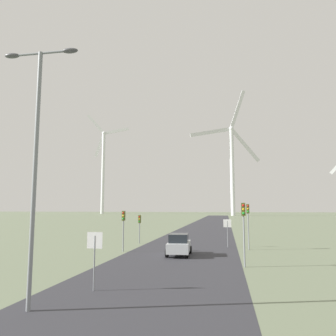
{
  "coord_description": "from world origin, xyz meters",
  "views": [
    {
      "loc": [
        3.95,
        -4.89,
        4.05
      ],
      "look_at": [
        0.0,
        17.63,
        6.83
      ],
      "focal_mm": 35.0,
      "sensor_mm": 36.0,
      "label": 1
    }
  ],
  "objects_px": {
    "streetlamp": "(36,144)",
    "stop_sign_near": "(95,249)",
    "wind_turbine_left": "(232,160)",
    "car_approaching": "(179,245)",
    "stop_sign_far": "(227,228)",
    "traffic_light_post_mid_left": "(140,223)",
    "traffic_light_post_mid_right": "(248,216)",
    "traffic_light_post_near_left": "(123,222)",
    "wind_turbine_far_left": "(103,165)",
    "traffic_light_post_near_right": "(244,220)"
  },
  "relations": [
    {
      "from": "traffic_light_post_near_left",
      "to": "car_approaching",
      "type": "bearing_deg",
      "value": -14.94
    },
    {
      "from": "traffic_light_post_near_left",
      "to": "wind_turbine_far_left",
      "type": "xyz_separation_m",
      "value": [
        -71.64,
        178.71,
        29.7
      ]
    },
    {
      "from": "stop_sign_far",
      "to": "traffic_light_post_near_right",
      "type": "relative_size",
      "value": 0.65
    },
    {
      "from": "traffic_light_post_near_left",
      "to": "wind_turbine_far_left",
      "type": "bearing_deg",
      "value": 111.84
    },
    {
      "from": "traffic_light_post_mid_right",
      "to": "car_approaching",
      "type": "distance_m",
      "value": 8.21
    },
    {
      "from": "traffic_light_post_near_left",
      "to": "traffic_light_post_mid_right",
      "type": "relative_size",
      "value": 0.85
    },
    {
      "from": "wind_turbine_left",
      "to": "traffic_light_post_mid_left",
      "type": "bearing_deg",
      "value": -95.71
    },
    {
      "from": "stop_sign_far",
      "to": "traffic_light_post_mid_left",
      "type": "xyz_separation_m",
      "value": [
        -9.92,
        1.99,
        0.36
      ]
    },
    {
      "from": "streetlamp",
      "to": "stop_sign_near",
      "type": "bearing_deg",
      "value": 69.7
    },
    {
      "from": "stop_sign_near",
      "to": "wind_turbine_far_left",
      "type": "height_order",
      "value": "wind_turbine_far_left"
    },
    {
      "from": "traffic_light_post_near_right",
      "to": "wind_turbine_left",
      "type": "relative_size",
      "value": 0.07
    },
    {
      "from": "traffic_light_post_mid_right",
      "to": "stop_sign_far",
      "type": "bearing_deg",
      "value": 140.29
    },
    {
      "from": "wind_turbine_far_left",
      "to": "traffic_light_post_near_right",
      "type": "bearing_deg",
      "value": -66.0
    },
    {
      "from": "wind_turbine_far_left",
      "to": "stop_sign_near",
      "type": "bearing_deg",
      "value": -68.83
    },
    {
      "from": "stop_sign_far",
      "to": "traffic_light_post_mid_left",
      "type": "height_order",
      "value": "traffic_light_post_mid_left"
    },
    {
      "from": "wind_turbine_far_left",
      "to": "wind_turbine_left",
      "type": "bearing_deg",
      "value": -23.27
    },
    {
      "from": "streetlamp",
      "to": "traffic_light_post_mid_left",
      "type": "relative_size",
      "value": 3.37
    },
    {
      "from": "streetlamp",
      "to": "stop_sign_near",
      "type": "xyz_separation_m",
      "value": [
        1.28,
        3.47,
        -4.73
      ]
    },
    {
      "from": "streetlamp",
      "to": "traffic_light_post_near_left",
      "type": "relative_size",
      "value": 2.88
    },
    {
      "from": "stop_sign_near",
      "to": "traffic_light_post_near_right",
      "type": "height_order",
      "value": "traffic_light_post_near_right"
    },
    {
      "from": "traffic_light_post_near_left",
      "to": "wind_turbine_left",
      "type": "height_order",
      "value": "wind_turbine_left"
    },
    {
      "from": "streetlamp",
      "to": "stop_sign_near",
      "type": "height_order",
      "value": "streetlamp"
    },
    {
      "from": "traffic_light_post_near_right",
      "to": "wind_turbine_far_left",
      "type": "distance_m",
      "value": 204.41
    },
    {
      "from": "stop_sign_far",
      "to": "car_approaching",
      "type": "distance_m",
      "value": 7.87
    },
    {
      "from": "traffic_light_post_near_left",
      "to": "traffic_light_post_near_right",
      "type": "relative_size",
      "value": 0.86
    },
    {
      "from": "wind_turbine_left",
      "to": "car_approaching",
      "type": "bearing_deg",
      "value": -93.08
    },
    {
      "from": "stop_sign_far",
      "to": "traffic_light_post_mid_left",
      "type": "relative_size",
      "value": 0.89
    },
    {
      "from": "stop_sign_near",
      "to": "wind_turbine_left",
      "type": "bearing_deg",
      "value": 86.27
    },
    {
      "from": "traffic_light_post_near_left",
      "to": "wind_turbine_far_left",
      "type": "distance_m",
      "value": 194.81
    },
    {
      "from": "traffic_light_post_near_right",
      "to": "wind_turbine_far_left",
      "type": "bearing_deg",
      "value": 114.0
    },
    {
      "from": "traffic_light_post_near_left",
      "to": "traffic_light_post_mid_left",
      "type": "distance_m",
      "value": 7.16
    },
    {
      "from": "streetlamp",
      "to": "wind_turbine_left",
      "type": "xyz_separation_m",
      "value": [
        11.48,
        159.65,
        21.83
      ]
    },
    {
      "from": "streetlamp",
      "to": "car_approaching",
      "type": "xyz_separation_m",
      "value": [
        3.76,
        15.96,
        -5.8
      ]
    },
    {
      "from": "stop_sign_near",
      "to": "traffic_light_post_near_left",
      "type": "height_order",
      "value": "traffic_light_post_near_left"
    },
    {
      "from": "stop_sign_near",
      "to": "wind_turbine_far_left",
      "type": "distance_m",
      "value": 208.83
    },
    {
      "from": "stop_sign_near",
      "to": "traffic_light_post_mid_left",
      "type": "relative_size",
      "value": 0.89
    },
    {
      "from": "traffic_light_post_near_right",
      "to": "traffic_light_post_mid_right",
      "type": "xyz_separation_m",
      "value": [
        0.92,
        9.59,
        0.01
      ]
    },
    {
      "from": "stop_sign_near",
      "to": "stop_sign_far",
      "type": "relative_size",
      "value": 1.0
    },
    {
      "from": "streetlamp",
      "to": "traffic_light_post_near_left",
      "type": "distance_m",
      "value": 17.94
    },
    {
      "from": "streetlamp",
      "to": "wind_turbine_left",
      "type": "height_order",
      "value": "wind_turbine_left"
    },
    {
      "from": "stop_sign_near",
      "to": "traffic_light_post_mid_right",
      "type": "distance_m",
      "value": 19.49
    },
    {
      "from": "traffic_light_post_mid_left",
      "to": "wind_turbine_far_left",
      "type": "height_order",
      "value": "wind_turbine_far_left"
    },
    {
      "from": "stop_sign_far",
      "to": "wind_turbine_far_left",
      "type": "height_order",
      "value": "wind_turbine_far_left"
    },
    {
      "from": "stop_sign_near",
      "to": "traffic_light_post_near_left",
      "type": "xyz_separation_m",
      "value": [
        -2.96,
        13.95,
        0.77
      ]
    },
    {
      "from": "traffic_light_post_mid_left",
      "to": "wind_turbine_left",
      "type": "bearing_deg",
      "value": 84.29
    },
    {
      "from": "streetlamp",
      "to": "traffic_light_post_near_right",
      "type": "distance_m",
      "value": 14.86
    },
    {
      "from": "wind_turbine_left",
      "to": "traffic_light_post_near_right",
      "type": "bearing_deg",
      "value": -90.97
    },
    {
      "from": "traffic_light_post_mid_left",
      "to": "streetlamp",
      "type": "bearing_deg",
      "value": -85.28
    },
    {
      "from": "traffic_light_post_near_left",
      "to": "wind_turbine_left",
      "type": "relative_size",
      "value": 0.06
    },
    {
      "from": "stop_sign_near",
      "to": "traffic_light_post_mid_right",
      "type": "xyz_separation_m",
      "value": [
        8.61,
        17.44,
        1.23
      ]
    }
  ]
}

